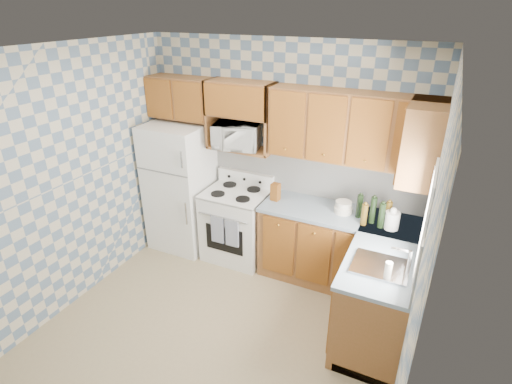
# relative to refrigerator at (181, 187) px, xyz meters

# --- Properties ---
(floor) EXTENTS (3.40, 3.40, 0.00)m
(floor) POSITION_rel_refrigerator_xyz_m (1.27, -1.25, -0.84)
(floor) COLOR #8D7959
(floor) RESTS_ON ground
(back_wall) EXTENTS (3.40, 0.02, 2.70)m
(back_wall) POSITION_rel_refrigerator_xyz_m (1.27, 0.35, 0.51)
(back_wall) COLOR slate
(back_wall) RESTS_ON ground
(right_wall) EXTENTS (0.02, 3.20, 2.70)m
(right_wall) POSITION_rel_refrigerator_xyz_m (2.97, -1.25, 0.51)
(right_wall) COLOR slate
(right_wall) RESTS_ON ground
(backsplash_back) EXTENTS (2.60, 0.02, 0.56)m
(backsplash_back) POSITION_rel_refrigerator_xyz_m (1.68, 0.34, 0.36)
(backsplash_back) COLOR white
(backsplash_back) RESTS_ON back_wall
(backsplash_right) EXTENTS (0.02, 1.60, 0.56)m
(backsplash_right) POSITION_rel_refrigerator_xyz_m (2.96, -0.45, 0.36)
(backsplash_right) COLOR white
(backsplash_right) RESTS_ON right_wall
(refrigerator) EXTENTS (0.75, 0.70, 1.68)m
(refrigerator) POSITION_rel_refrigerator_xyz_m (0.00, 0.00, 0.00)
(refrigerator) COLOR white
(refrigerator) RESTS_ON floor
(stove_body) EXTENTS (0.76, 0.65, 0.90)m
(stove_body) POSITION_rel_refrigerator_xyz_m (0.80, 0.03, -0.39)
(stove_body) COLOR white
(stove_body) RESTS_ON floor
(cooktop) EXTENTS (0.76, 0.65, 0.02)m
(cooktop) POSITION_rel_refrigerator_xyz_m (0.80, 0.03, 0.07)
(cooktop) COLOR silver
(cooktop) RESTS_ON stove_body
(backguard) EXTENTS (0.76, 0.08, 0.17)m
(backguard) POSITION_rel_refrigerator_xyz_m (0.80, 0.30, 0.16)
(backguard) COLOR white
(backguard) RESTS_ON cooktop
(dish_towel_left) EXTENTS (0.17, 0.02, 0.36)m
(dish_towel_left) POSITION_rel_refrigerator_xyz_m (0.73, -0.32, -0.29)
(dish_towel_left) COLOR navy
(dish_towel_left) RESTS_ON stove_body
(dish_towel_right) EXTENTS (0.17, 0.02, 0.36)m
(dish_towel_right) POSITION_rel_refrigerator_xyz_m (0.93, -0.32, -0.29)
(dish_towel_right) COLOR navy
(dish_towel_right) RESTS_ON stove_body
(base_cabinets_back) EXTENTS (1.75, 0.60, 0.88)m
(base_cabinets_back) POSITION_rel_refrigerator_xyz_m (2.10, 0.05, -0.40)
(base_cabinets_back) COLOR brown
(base_cabinets_back) RESTS_ON floor
(base_cabinets_right) EXTENTS (0.60, 1.60, 0.88)m
(base_cabinets_right) POSITION_rel_refrigerator_xyz_m (2.67, -0.45, -0.40)
(base_cabinets_right) COLOR brown
(base_cabinets_right) RESTS_ON floor
(countertop_back) EXTENTS (1.77, 0.63, 0.04)m
(countertop_back) POSITION_rel_refrigerator_xyz_m (2.10, 0.05, 0.06)
(countertop_back) COLOR gray
(countertop_back) RESTS_ON base_cabinets_back
(countertop_right) EXTENTS (0.63, 1.60, 0.04)m
(countertop_right) POSITION_rel_refrigerator_xyz_m (2.67, -0.45, 0.06)
(countertop_right) COLOR gray
(countertop_right) RESTS_ON base_cabinets_right
(upper_cabinets_back) EXTENTS (1.75, 0.33, 0.74)m
(upper_cabinets_back) POSITION_rel_refrigerator_xyz_m (2.10, 0.19, 1.01)
(upper_cabinets_back) COLOR brown
(upper_cabinets_back) RESTS_ON back_wall
(upper_cabinets_fridge) EXTENTS (0.82, 0.33, 0.50)m
(upper_cabinets_fridge) POSITION_rel_refrigerator_xyz_m (-0.02, 0.19, 1.13)
(upper_cabinets_fridge) COLOR brown
(upper_cabinets_fridge) RESTS_ON back_wall
(upper_cabinets_right) EXTENTS (0.33, 0.70, 0.74)m
(upper_cabinets_right) POSITION_rel_refrigerator_xyz_m (2.81, 0.00, 1.01)
(upper_cabinets_right) COLOR brown
(upper_cabinets_right) RESTS_ON right_wall
(microwave_shelf) EXTENTS (0.80, 0.33, 0.03)m
(microwave_shelf) POSITION_rel_refrigerator_xyz_m (0.80, 0.19, 0.60)
(microwave_shelf) COLOR brown
(microwave_shelf) RESTS_ON back_wall
(microwave) EXTENTS (0.60, 0.47, 0.30)m
(microwave) POSITION_rel_refrigerator_xyz_m (0.77, 0.14, 0.76)
(microwave) COLOR white
(microwave) RESTS_ON microwave_shelf
(sink) EXTENTS (0.48, 0.40, 0.03)m
(sink) POSITION_rel_refrigerator_xyz_m (2.67, -0.80, 0.09)
(sink) COLOR #B7B7BC
(sink) RESTS_ON countertop_right
(window) EXTENTS (0.02, 0.66, 0.86)m
(window) POSITION_rel_refrigerator_xyz_m (2.96, -0.80, 0.61)
(window) COLOR silver
(window) RESTS_ON right_wall
(bottle_0) EXTENTS (0.06, 0.06, 0.29)m
(bottle_0) POSITION_rel_refrigerator_xyz_m (2.45, -0.03, 0.23)
(bottle_0) COLOR black
(bottle_0) RESTS_ON countertop_back
(bottle_1) EXTENTS (0.06, 0.06, 0.27)m
(bottle_1) POSITION_rel_refrigerator_xyz_m (2.55, -0.09, 0.22)
(bottle_1) COLOR black
(bottle_1) RESTS_ON countertop_back
(bottle_2) EXTENTS (0.06, 0.06, 0.25)m
(bottle_2) POSITION_rel_refrigerator_xyz_m (2.60, 0.01, 0.21)
(bottle_2) COLOR #533D11
(bottle_2) RESTS_ON countertop_back
(bottle_3) EXTENTS (0.06, 0.06, 0.23)m
(bottle_3) POSITION_rel_refrigerator_xyz_m (2.38, -0.11, 0.20)
(bottle_3) COLOR #533D11
(bottle_3) RESTS_ON countertop_back
(bottle_4) EXTENTS (0.06, 0.06, 0.26)m
(bottle_4) POSITION_rel_refrigerator_xyz_m (2.30, 0.03, 0.21)
(bottle_4) COLOR black
(bottle_4) RESTS_ON countertop_back
(knife_block) EXTENTS (0.10, 0.10, 0.21)m
(knife_block) POSITION_rel_refrigerator_xyz_m (1.32, 0.03, 0.18)
(knife_block) COLOR brown
(knife_block) RESTS_ON countertop_back
(electric_kettle) EXTENTS (0.15, 0.15, 0.19)m
(electric_kettle) POSITION_rel_refrigerator_xyz_m (2.66, -0.07, 0.17)
(electric_kettle) COLOR white
(electric_kettle) RESTS_ON countertop_back
(food_containers) EXTENTS (0.20, 0.20, 0.13)m
(food_containers) POSITION_rel_refrigerator_xyz_m (2.12, 0.06, 0.15)
(food_containers) COLOR beige
(food_containers) RESTS_ON countertop_back
(soap_bottle) EXTENTS (0.06, 0.06, 0.17)m
(soap_bottle) POSITION_rel_refrigerator_xyz_m (2.75, -0.95, 0.17)
(soap_bottle) COLOR beige
(soap_bottle) RESTS_ON countertop_right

